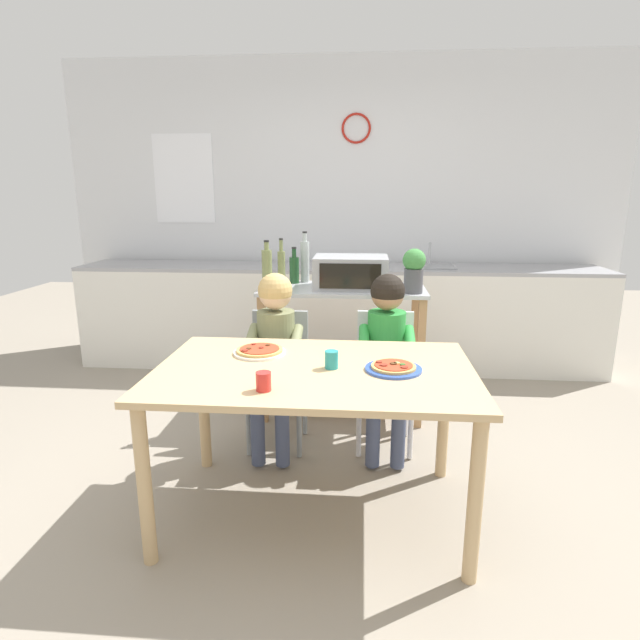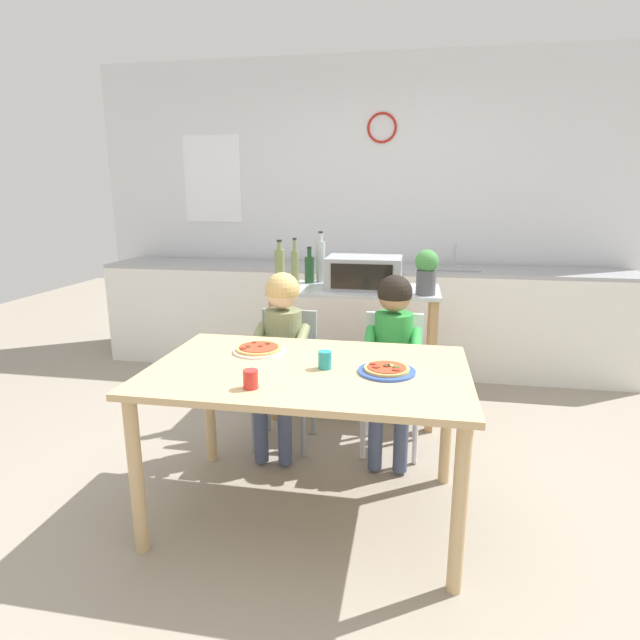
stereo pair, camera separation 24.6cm
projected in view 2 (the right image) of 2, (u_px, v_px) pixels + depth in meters
ground_plane at (340, 421)px, 3.53m from camera, size 10.53×10.53×0.00m
back_wall_tiled at (366, 212)px, 4.77m from camera, size 5.07×0.14×2.70m
kitchen_counter at (360, 316)px, 4.59m from camera, size 4.56×0.60×1.10m
kitchen_island_cart at (355, 331)px, 3.54m from camera, size 1.12×0.52×0.90m
toaster_oven at (364, 273)px, 3.42m from camera, size 0.49×0.36×0.21m
bottle_brown_beer at (295, 268)px, 3.45m from camera, size 0.05×0.05×0.33m
bottle_clear_vinegar at (280, 268)px, 3.38m from camera, size 0.07×0.07×0.33m
bottle_dark_olive_oil at (309, 269)px, 3.64m from camera, size 0.07×0.07×0.26m
bottle_squat_spirits at (321, 260)px, 3.68m from camera, size 0.06×0.06×0.36m
potted_herb_plant at (426, 270)px, 3.20m from camera, size 0.15×0.15×0.28m
dining_table at (308, 386)px, 2.37m from camera, size 1.44×0.92×0.75m
dining_chair_left at (286, 367)px, 3.16m from camera, size 0.36×0.36×0.81m
dining_chair_right at (392, 371)px, 3.08m from camera, size 0.36×0.36×0.81m
child_in_olive_shirt at (281, 339)px, 3.00m from camera, size 0.32×0.42×1.06m
child_in_green_shirt at (393, 344)px, 2.92m from camera, size 0.32×0.42×1.06m
pizza_plate_white at (259, 349)px, 2.57m from camera, size 0.26×0.26×0.03m
pizza_plate_blue_rimmed at (387, 370)px, 2.27m from camera, size 0.25×0.25×0.03m
drinking_cup_teal at (325, 360)px, 2.32m from camera, size 0.06×0.06×0.08m
drinking_cup_red at (251, 379)px, 2.08m from camera, size 0.06×0.06×0.08m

